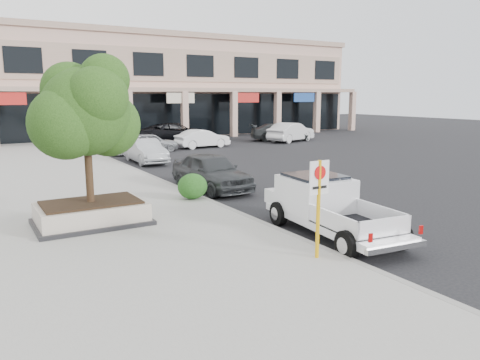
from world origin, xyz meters
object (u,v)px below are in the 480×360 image
curb_car_b (146,151)px  curb_car_d (94,136)px  curb_car_a (211,171)px  lot_car_e (172,130)px  lot_car_f (291,132)px  curb_car_c (118,143)px  planter_tree (89,112)px  no_parking_sign (319,196)px  pickup_truck (333,208)px  lot_car_d (177,133)px  lot_car_c (280,132)px  lot_car_b (202,139)px  planter (91,213)px  lot_car_a (149,142)px

curb_car_b → curb_car_d: 10.84m
curb_car_a → curb_car_b: curb_car_a is taller
lot_car_e → lot_car_f: lot_car_f is taller
curb_car_a → curb_car_c: (0.29, 14.37, -0.11)m
planter_tree → no_parking_sign: bearing=-57.5°
planter_tree → pickup_truck: 7.46m
lot_car_d → lot_car_f: lot_car_d is taller
curb_car_c → curb_car_d: bearing=94.8°
curb_car_c → lot_car_e: 10.40m
no_parking_sign → lot_car_c: (16.45, 24.52, -0.91)m
lot_car_b → lot_car_d: size_ratio=0.68×
pickup_truck → lot_car_e: 30.36m
no_parking_sign → lot_car_f: bearing=54.3°
lot_car_f → curb_car_c: bearing=70.7°
planter → pickup_truck: 7.02m
pickup_truck → lot_car_a: 21.33m
curb_car_a → lot_car_a: bearing=78.1°
curb_car_a → lot_car_c: curb_car_a is taller
curb_car_b → curb_car_d: (-0.26, 10.84, 0.05)m
curb_car_d → curb_car_a: bearing=-89.8°
planter_tree → lot_car_e: 28.36m
planter → curb_car_d: bearing=76.1°
lot_car_d → lot_car_a: bearing=160.7°
curb_car_d → lot_car_b: bearing=-39.6°
lot_car_b → lot_car_c: 8.13m
planter_tree → lot_car_c: planter_tree is taller
curb_car_c → lot_car_a: bearing=-15.6°
planter_tree → lot_car_a: bearing=65.1°
curb_car_a → lot_car_d: 18.69m
planter → lot_car_b: size_ratio=0.78×
lot_car_f → lot_car_e: bearing=25.6°
planter → pickup_truck: bearing=-36.6°
curb_car_a → lot_car_c: bearing=44.5°
lot_car_e → planter_tree: bearing=157.3°
planter_tree → lot_car_b: bearing=55.0°
planter → curb_car_a: (5.67, 3.29, 0.30)m
curb_car_b → lot_car_a: curb_car_b is taller
lot_car_a → lot_car_d: (3.71, 3.97, 0.17)m
pickup_truck → curb_car_a: pickup_truck is taller
planter_tree → curb_car_d: (5.57, 22.83, -2.67)m
planter_tree → curb_car_a: 6.89m
lot_car_d → lot_car_e: size_ratio=1.40×
planter → curb_car_b: curb_car_b is taller
curb_car_c → lot_car_a: curb_car_c is taller
curb_car_c → lot_car_e: size_ratio=1.06×
planter_tree → curb_car_a: size_ratio=0.88×
pickup_truck → lot_car_c: 27.32m
curb_car_b → lot_car_e: bearing=62.6°
curb_car_b → pickup_truck: bearing=-90.1°
planter → planter_tree: 2.95m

